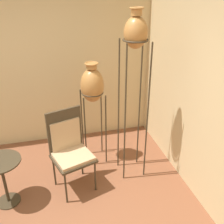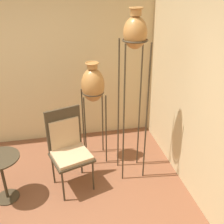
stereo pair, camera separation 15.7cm
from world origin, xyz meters
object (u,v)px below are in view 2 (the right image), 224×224
(chair, at_px, (68,145))
(side_table, at_px, (1,169))
(vase_stand_tall, at_px, (135,40))
(vase_stand_medium, at_px, (93,86))

(chair, height_order, side_table, chair)
(chair, bearing_deg, side_table, 171.10)
(vase_stand_tall, relative_size, side_table, 3.56)
(chair, bearing_deg, vase_stand_medium, 33.02)
(vase_stand_tall, xyz_separation_m, vase_stand_medium, (-0.44, 0.43, -0.68))
(vase_stand_medium, height_order, side_table, vase_stand_medium)
(vase_stand_medium, bearing_deg, side_table, -152.53)
(vase_stand_tall, height_order, side_table, vase_stand_tall)
(vase_stand_tall, distance_m, chair, 1.53)
(chair, xyz_separation_m, side_table, (-0.81, -0.13, -0.14))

